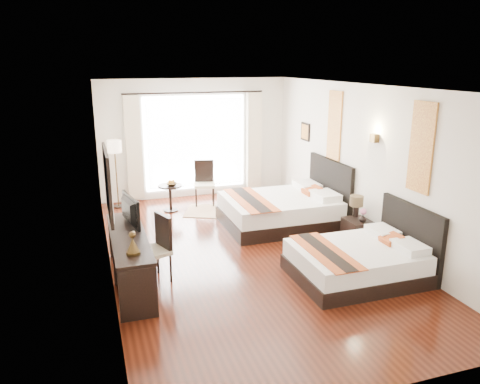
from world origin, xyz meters
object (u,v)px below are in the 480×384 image
object	(u,v)px
bed_near	(361,260)
side_table	(170,198)
vase	(363,217)
fruit_bowl	(172,184)
desk_chair	(154,262)
window_chair	(205,191)
table_lamp	(357,202)
television	(126,211)
console_desk	(130,259)
nightstand	(357,233)
bed_far	(284,209)
floor_lamp	(115,151)

from	to	relation	value
bed_near	side_table	size ratio (longest dim) A/B	3.26
vase	fruit_bowl	world-z (taller)	fruit_bowl
vase	desk_chair	xyz separation A→B (m)	(-3.64, -0.13, -0.27)
desk_chair	bed_near	bearing A→B (deg)	143.65
window_chair	table_lamp	bearing A→B (deg)	45.24
television	fruit_bowl	distance (m)	3.03
console_desk	fruit_bowl	xyz separation A→B (m)	(1.20, 3.22, 0.24)
television	nightstand	bearing A→B (deg)	-103.65
table_lamp	console_desk	xyz separation A→B (m)	(-4.00, -0.36, -0.38)
bed_near	bed_far	xyz separation A→B (m)	(-0.16, 2.57, 0.05)
desk_chair	floor_lamp	bearing A→B (deg)	-106.69
television	desk_chair	size ratio (longest dim) A/B	0.79
television	desk_chair	world-z (taller)	television
floor_lamp	fruit_bowl	distance (m)	1.46
floor_lamp	nightstand	bearing A→B (deg)	-43.42
bed_far	window_chair	xyz separation A→B (m)	(-1.17, 1.83, -0.02)
desk_chair	fruit_bowl	bearing A→B (deg)	-125.06
side_table	window_chair	distance (m)	0.87
bed_near	vase	size ratio (longest dim) A/B	13.64
floor_lamp	window_chair	world-z (taller)	floor_lamp
console_desk	desk_chair	distance (m)	0.35
bed_far	window_chair	world-z (taller)	bed_far
bed_near	fruit_bowl	distance (m)	4.65
nightstand	desk_chair	distance (m)	3.65
side_table	fruit_bowl	bearing A→B (deg)	-53.53
bed_near	window_chair	distance (m)	4.60
nightstand	television	xyz separation A→B (m)	(-3.96, 0.21, 0.74)
vase	window_chair	distance (m)	3.94
vase	side_table	size ratio (longest dim) A/B	0.24
floor_lamp	side_table	bearing A→B (deg)	-31.09
bed_far	console_desk	bearing A→B (deg)	-152.21
nightstand	fruit_bowl	size ratio (longest dim) A/B	2.20
vase	television	distance (m)	4.00
bed_near	bed_far	distance (m)	2.58
table_lamp	desk_chair	world-z (taller)	desk_chair
nightstand	side_table	xyz separation A→B (m)	(-2.80, 3.02, 0.05)
bed_far	table_lamp	size ratio (longest dim) A/B	5.85
console_desk	fruit_bowl	bearing A→B (deg)	69.49
console_desk	television	bearing A→B (deg)	87.46
bed_far	side_table	world-z (taller)	bed_far
bed_near	floor_lamp	xyz separation A→B (m)	(-3.23, 4.80, 1.00)
side_table	bed_far	bearing A→B (deg)	-38.33
nightstand	desk_chair	xyz separation A→B (m)	(-3.64, -0.26, 0.06)
console_desk	side_table	bearing A→B (deg)	70.17
fruit_bowl	console_desk	bearing A→B (deg)	-110.51
table_lamp	side_table	world-z (taller)	table_lamp
nightstand	vase	distance (m)	0.36
vase	nightstand	bearing A→B (deg)	91.26
nightstand	console_desk	bearing A→B (deg)	-176.56
fruit_bowl	floor_lamp	bearing A→B (deg)	148.08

